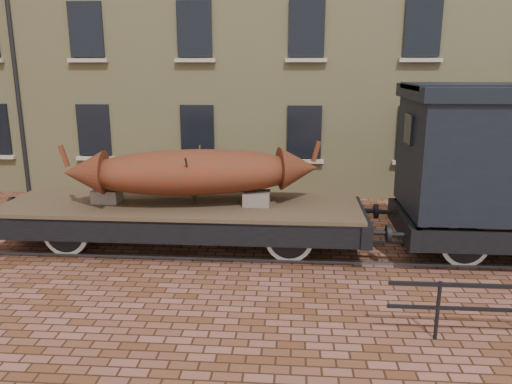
{
  "coord_description": "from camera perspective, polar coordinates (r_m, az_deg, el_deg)",
  "views": [
    {
      "loc": [
        0.66,
        -11.23,
        4.29
      ],
      "look_at": [
        -0.23,
        0.5,
        1.3
      ],
      "focal_mm": 35.0,
      "sensor_mm": 36.0,
      "label": 1
    }
  ],
  "objects": [
    {
      "name": "ground",
      "position": [
        12.04,
        0.92,
        -6.62
      ],
      "size": [
        90.0,
        90.0,
        0.0
      ],
      "primitive_type": "plane",
      "color": "#59311B"
    },
    {
      "name": "rail_track",
      "position": [
        12.03,
        0.92,
        -6.48
      ],
      "size": [
        30.0,
        1.52,
        0.06
      ],
      "color": "#59595E",
      "rests_on": "ground"
    },
    {
      "name": "flatcar_wagon",
      "position": [
        12.02,
        -8.48,
        -2.31
      ],
      "size": [
        9.49,
        2.57,
        1.43
      ],
      "color": "#473D27",
      "rests_on": "ground"
    },
    {
      "name": "iron_boat",
      "position": [
        11.71,
        -7.14,
        2.31
      ],
      "size": [
        5.95,
        2.53,
        1.46
      ],
      "color": "maroon",
      "rests_on": "flatcar_wagon"
    }
  ]
}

